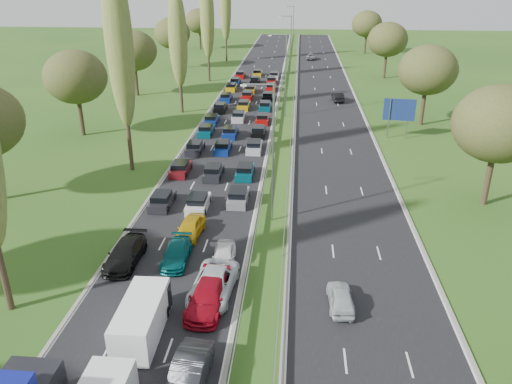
# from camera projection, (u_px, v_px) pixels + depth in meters

# --- Properties ---
(ground) EXTENTS (260.00, 260.00, 0.00)m
(ground) POSITION_uv_depth(u_px,v_px,m) (285.00, 113.00, 77.34)
(ground) COLOR #254E18
(ground) RESTS_ON ground
(near_carriageway) EXTENTS (10.50, 215.00, 0.04)m
(near_carriageway) POSITION_uv_depth(u_px,v_px,m) (244.00, 108.00, 80.15)
(near_carriageway) COLOR black
(near_carriageway) RESTS_ON ground
(far_carriageway) EXTENTS (10.50, 215.00, 0.04)m
(far_carriageway) POSITION_uv_depth(u_px,v_px,m) (328.00, 110.00, 79.10)
(far_carriageway) COLOR black
(far_carriageway) RESTS_ON ground
(central_reservation) EXTENTS (2.36, 215.00, 0.32)m
(central_reservation) POSITION_uv_depth(u_px,v_px,m) (286.00, 105.00, 79.41)
(central_reservation) COLOR gray
(central_reservation) RESTS_ON ground
(lamp_columns) EXTENTS (0.18, 140.18, 12.00)m
(lamp_columns) POSITION_uv_depth(u_px,v_px,m) (286.00, 76.00, 73.12)
(lamp_columns) COLOR gray
(lamp_columns) RESTS_ON ground
(poplar_row) EXTENTS (2.80, 127.80, 22.44)m
(poplar_row) POSITION_uv_depth(u_px,v_px,m) (158.00, 38.00, 62.82)
(poplar_row) COLOR #2D2116
(poplar_row) RESTS_ON ground
(woodland_left) EXTENTS (8.00, 166.00, 11.10)m
(woodland_left) POSITION_uv_depth(u_px,v_px,m) (64.00, 82.00, 60.45)
(woodland_left) COLOR #2D2116
(woodland_left) RESTS_ON ground
(woodland_right) EXTENTS (8.00, 153.00, 11.10)m
(woodland_right) POSITION_uv_depth(u_px,v_px,m) (444.00, 82.00, 60.59)
(woodland_right) COLOR #2D2116
(woodland_right) RESTS_ON ground
(traffic_queue_fill) EXTENTS (9.08, 69.32, 0.80)m
(traffic_queue_fill) POSITION_uv_depth(u_px,v_px,m) (240.00, 113.00, 75.39)
(traffic_queue_fill) COLOR black
(traffic_queue_fill) RESTS_ON ground
(near_car_3) EXTENTS (2.24, 5.32, 1.53)m
(near_car_3) POSITION_uv_depth(u_px,v_px,m) (125.00, 254.00, 36.77)
(near_car_3) COLOR black
(near_car_3) RESTS_ON near_carriageway
(near_car_7) EXTENTS (1.98, 4.60, 1.32)m
(near_car_7) POSITION_uv_depth(u_px,v_px,m) (177.00, 254.00, 36.97)
(near_car_7) COLOR #055052
(near_car_7) RESTS_ON near_carriageway
(near_car_8) EXTENTS (2.14, 4.55, 1.51)m
(near_car_8) POSITION_uv_depth(u_px,v_px,m) (190.00, 228.00, 40.56)
(near_car_8) COLOR #C1990C
(near_car_8) RESTS_ON near_carriageway
(near_car_9) EXTENTS (2.00, 4.94, 1.60)m
(near_car_9) POSITION_uv_depth(u_px,v_px,m) (189.00, 374.00, 25.63)
(near_car_9) COLOR black
(near_car_9) RESTS_ON near_carriageway
(near_car_10) EXTENTS (3.10, 5.96, 1.60)m
(near_car_10) POSITION_uv_depth(u_px,v_px,m) (213.00, 284.00, 33.04)
(near_car_10) COLOR silver
(near_car_10) RESTS_ON near_carriageway
(near_car_11) EXTENTS (2.56, 5.56, 1.57)m
(near_car_11) POSITION_uv_depth(u_px,v_px,m) (208.00, 296.00, 31.84)
(near_car_11) COLOR maroon
(near_car_11) RESTS_ON near_carriageway
(near_car_12) EXTENTS (1.85, 4.12, 1.37)m
(near_car_12) POSITION_uv_depth(u_px,v_px,m) (224.00, 256.00, 36.63)
(near_car_12) COLOR white
(near_car_12) RESTS_ON near_carriageway
(far_car_0) EXTENTS (1.73, 3.95, 1.32)m
(far_car_0) POSITION_uv_depth(u_px,v_px,m) (341.00, 297.00, 31.94)
(far_car_0) COLOR #B3BABE
(far_car_0) RESTS_ON far_carriageway
(far_car_1) EXTENTS (1.95, 4.69, 1.51)m
(far_car_1) POSITION_uv_depth(u_px,v_px,m) (338.00, 97.00, 83.99)
(far_car_1) COLOR black
(far_car_1) RESTS_ON far_carriageway
(far_car_2) EXTENTS (2.49, 5.09, 1.39)m
(far_car_2) POSITION_uv_depth(u_px,v_px,m) (311.00, 57.00, 125.64)
(far_car_2) COLOR slate
(far_car_2) RESTS_ON far_carriageway
(white_van_rear) EXTENTS (2.23, 5.67, 2.28)m
(white_van_rear) POSITION_uv_depth(u_px,v_px,m) (143.00, 316.00, 29.40)
(white_van_rear) COLOR white
(white_van_rear) RESTS_ON near_carriageway
(direction_sign) EXTENTS (3.98, 0.58, 5.20)m
(direction_sign) POSITION_uv_depth(u_px,v_px,m) (399.00, 112.00, 63.86)
(direction_sign) COLOR gray
(direction_sign) RESTS_ON ground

